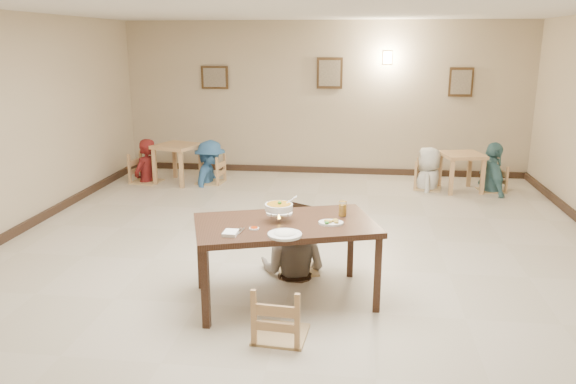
# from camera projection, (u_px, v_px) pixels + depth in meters

# --- Properties ---
(floor) EXTENTS (10.00, 10.00, 0.00)m
(floor) POSITION_uv_depth(u_px,v_px,m) (296.00, 266.00, 6.70)
(floor) COLOR beige
(floor) RESTS_ON ground
(ceiling) EXTENTS (10.00, 10.00, 0.00)m
(ceiling) POSITION_uv_depth(u_px,v_px,m) (297.00, 2.00, 5.92)
(ceiling) COLOR silver
(ceiling) RESTS_ON wall_back
(wall_back) EXTENTS (10.00, 0.00, 10.00)m
(wall_back) POSITION_uv_depth(u_px,v_px,m) (324.00, 99.00, 11.10)
(wall_back) COLOR #BEAA8B
(wall_back) RESTS_ON floor
(baseboard_back) EXTENTS (8.00, 0.06, 0.12)m
(baseboard_back) POSITION_uv_depth(u_px,v_px,m) (323.00, 170.00, 11.45)
(baseboard_back) COLOR #322117
(baseboard_back) RESTS_ON floor
(picture_a) EXTENTS (0.55, 0.04, 0.45)m
(picture_a) POSITION_uv_depth(u_px,v_px,m) (215.00, 77.00, 11.22)
(picture_a) COLOR #3D2815
(picture_a) RESTS_ON wall_back
(picture_b) EXTENTS (0.50, 0.04, 0.60)m
(picture_b) POSITION_uv_depth(u_px,v_px,m) (330.00, 73.00, 10.92)
(picture_b) COLOR #3D2815
(picture_b) RESTS_ON wall_back
(picture_c) EXTENTS (0.45, 0.04, 0.55)m
(picture_c) POSITION_uv_depth(u_px,v_px,m) (461.00, 82.00, 10.66)
(picture_c) COLOR #3D2815
(picture_c) RESTS_ON wall_back
(wall_sconce) EXTENTS (0.16, 0.05, 0.22)m
(wall_sconce) POSITION_uv_depth(u_px,v_px,m) (388.00, 58.00, 10.71)
(wall_sconce) COLOR #FFD88C
(wall_sconce) RESTS_ON wall_back
(main_table) EXTENTS (2.02, 1.52, 0.84)m
(main_table) POSITION_uv_depth(u_px,v_px,m) (285.00, 230.00, 5.65)
(main_table) COLOR #3D2519
(main_table) RESTS_ON floor
(chair_far) EXTENTS (0.45, 0.45, 0.95)m
(chair_far) POSITION_uv_depth(u_px,v_px,m) (297.00, 232.00, 6.45)
(chair_far) COLOR tan
(chair_far) RESTS_ON floor
(chair_near) EXTENTS (0.47, 0.47, 1.00)m
(chair_near) POSITION_uv_depth(u_px,v_px,m) (281.00, 286.00, 4.99)
(chair_near) COLOR tan
(chair_near) RESTS_ON floor
(main_diner) EXTENTS (0.95, 0.82, 1.71)m
(main_diner) POSITION_uv_depth(u_px,v_px,m) (294.00, 201.00, 6.31)
(main_diner) COLOR gray
(main_diner) RESTS_ON floor
(curry_warmer) EXTENTS (0.32, 0.28, 0.25)m
(curry_warmer) POSITION_uv_depth(u_px,v_px,m) (279.00, 207.00, 5.63)
(curry_warmer) COLOR silver
(curry_warmer) RESTS_ON main_table
(rice_plate_far) EXTENTS (0.28, 0.28, 0.06)m
(rice_plate_far) POSITION_uv_depth(u_px,v_px,m) (279.00, 213.00, 5.89)
(rice_plate_far) COLOR white
(rice_plate_far) RESTS_ON main_table
(rice_plate_near) EXTENTS (0.32, 0.32, 0.07)m
(rice_plate_near) POSITION_uv_depth(u_px,v_px,m) (285.00, 234.00, 5.24)
(rice_plate_near) COLOR white
(rice_plate_near) RESTS_ON main_table
(fried_plate) EXTENTS (0.25, 0.25, 0.05)m
(fried_plate) POSITION_uv_depth(u_px,v_px,m) (331.00, 222.00, 5.58)
(fried_plate) COLOR white
(fried_plate) RESTS_ON main_table
(chili_dish) EXTENTS (0.10, 0.10, 0.02)m
(chili_dish) POSITION_uv_depth(u_px,v_px,m) (254.00, 228.00, 5.42)
(chili_dish) COLOR white
(chili_dish) RESTS_ON main_table
(napkin_cutlery) EXTENTS (0.17, 0.26, 0.03)m
(napkin_cutlery) POSITION_uv_depth(u_px,v_px,m) (231.00, 233.00, 5.28)
(napkin_cutlery) COLOR white
(napkin_cutlery) RESTS_ON main_table
(drink_glass) EXTENTS (0.08, 0.08, 0.16)m
(drink_glass) POSITION_uv_depth(u_px,v_px,m) (343.00, 209.00, 5.81)
(drink_glass) COLOR white
(drink_glass) RESTS_ON main_table
(bg_table_left) EXTENTS (0.93, 0.93, 0.73)m
(bg_table_left) POSITION_uv_depth(u_px,v_px,m) (177.00, 152.00, 10.52)
(bg_table_left) COLOR tan
(bg_table_left) RESTS_ON floor
(bg_table_right) EXTENTS (0.82, 0.82, 0.68)m
(bg_table_right) POSITION_uv_depth(u_px,v_px,m) (462.00, 161.00, 9.96)
(bg_table_right) COLOR tan
(bg_table_right) RESTS_ON floor
(bg_chair_ll) EXTENTS (0.50, 0.50, 1.06)m
(bg_chair_ll) POSITION_uv_depth(u_px,v_px,m) (145.00, 155.00, 10.56)
(bg_chair_ll) COLOR tan
(bg_chair_ll) RESTS_ON floor
(bg_chair_lr) EXTENTS (0.47, 0.47, 1.00)m
(bg_chair_lr) POSITION_uv_depth(u_px,v_px,m) (210.00, 157.00, 10.53)
(bg_chair_lr) COLOR tan
(bg_chair_lr) RESTS_ON floor
(bg_chair_rl) EXTENTS (0.47, 0.47, 0.99)m
(bg_chair_rl) POSITION_uv_depth(u_px,v_px,m) (429.00, 162.00, 10.10)
(bg_chair_rl) COLOR tan
(bg_chair_rl) RESTS_ON floor
(bg_chair_rr) EXTENTS (0.42, 0.42, 0.90)m
(bg_chair_rr) POSITION_uv_depth(u_px,v_px,m) (493.00, 167.00, 9.96)
(bg_chair_rr) COLOR tan
(bg_chair_rr) RESTS_ON floor
(bg_diner_a) EXTENTS (0.56, 0.70, 1.67)m
(bg_diner_a) POSITION_uv_depth(u_px,v_px,m) (144.00, 139.00, 10.48)
(bg_diner_a) COLOR maroon
(bg_diner_a) RESTS_ON floor
(bg_diner_b) EXTENTS (0.67, 1.09, 1.62)m
(bg_diner_b) POSITION_uv_depth(u_px,v_px,m) (209.00, 141.00, 10.45)
(bg_diner_b) COLOR #336091
(bg_diner_b) RESTS_ON floor
(bg_diner_c) EXTENTS (0.59, 0.81, 1.53)m
(bg_diner_c) POSITION_uv_depth(u_px,v_px,m) (430.00, 147.00, 10.03)
(bg_diner_c) COLOR silver
(bg_diner_c) RESTS_ON floor
(bg_diner_d) EXTENTS (0.59, 1.09, 1.77)m
(bg_diner_d) POSITION_uv_depth(u_px,v_px,m) (495.00, 142.00, 9.85)
(bg_diner_d) COLOR teal
(bg_diner_d) RESTS_ON floor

